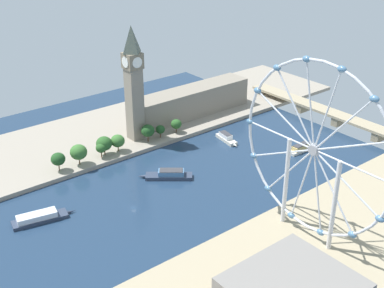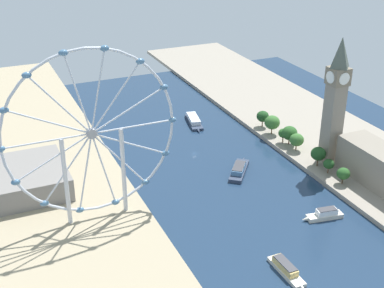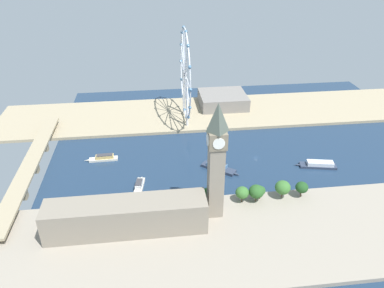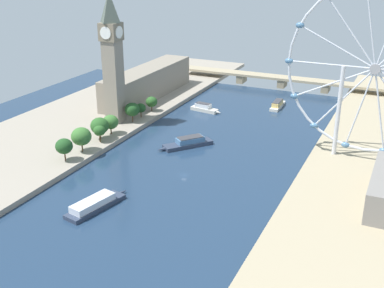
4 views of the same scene
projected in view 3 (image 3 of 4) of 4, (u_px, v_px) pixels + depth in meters
The scene contains 13 objects.
ground_plane at pixel (256, 158), 341.64m from camera, with size 372.41×372.41×0.00m, color #1E334C.
riverbank_left at pixel (297, 232), 253.02m from camera, with size 90.00×520.00×3.00m, color gray.
riverbank_right at pixel (232, 112), 428.82m from camera, with size 90.00×520.00×3.00m, color tan.
clock_tower at pixel (216, 160), 246.74m from camera, with size 12.85×12.85×85.49m.
parliament_block at pixel (126, 216), 247.48m from camera, with size 22.00×107.03×22.84m, color gray.
tree_row_embankment at pixel (249, 191), 276.74m from camera, with size 13.28×107.06×14.60m.
ferris_wheel at pixel (185, 75), 383.28m from camera, with size 96.33×3.20×97.76m.
riverside_hall at pixel (223, 100), 437.49m from camera, with size 48.28×53.38×14.36m, color gray.
river_bridge at pixel (30, 165), 317.17m from camera, with size 184.41×14.01×8.98m.
tour_boat_0 at pixel (218, 167), 322.97m from camera, with size 26.86×31.53×6.03m.
tour_boat_1 at pixel (104, 158), 336.81m from camera, with size 6.69×29.71×5.57m.
tour_boat_2 at pixel (139, 185), 299.65m from camera, with size 25.11×9.21×6.13m.
tour_boat_3 at pixel (319, 165), 326.94m from camera, with size 15.07×37.02×5.33m.
Camera 3 is at (-283.55, 94.01, 176.32)m, focal length 34.90 mm.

